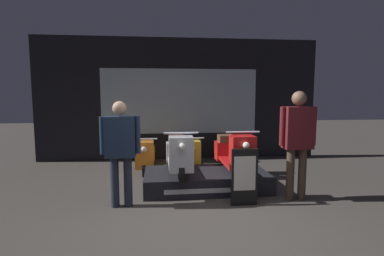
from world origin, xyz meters
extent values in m
plane|color=#423D38|center=(0.00, 0.00, 0.00)|extent=(30.00, 30.00, 0.00)
cube|color=black|center=(0.00, 4.21, 1.60)|extent=(7.44, 0.08, 3.20)
cube|color=silver|center=(0.00, 4.17, 1.55)|extent=(4.09, 0.01, 1.70)
cube|color=black|center=(0.28, 1.58, 0.16)|extent=(2.25, 1.16, 0.32)
cube|color=silver|center=(0.28, 0.99, 0.14)|extent=(1.57, 0.01, 0.08)
cylinder|color=black|center=(-0.22, 0.93, 0.49)|extent=(0.09, 0.34, 0.34)
cylinder|color=black|center=(-0.22, 2.23, 0.49)|extent=(0.09, 0.34, 0.34)
cube|color=#BCBCC1|center=(-0.22, 1.58, 0.48)|extent=(0.37, 1.20, 0.05)
cube|color=#BCBCC1|center=(-0.22, 0.95, 0.79)|extent=(0.39, 0.30, 0.56)
cube|color=#BCBCC1|center=(-0.22, 2.20, 0.57)|extent=(0.40, 0.35, 0.39)
cube|color=brown|center=(-0.22, 2.19, 0.84)|extent=(0.29, 0.32, 0.14)
cylinder|color=silver|center=(-0.22, 0.94, 1.13)|extent=(0.55, 0.03, 0.03)
sphere|color=white|center=(-0.22, 0.74, 0.94)|extent=(0.11, 0.11, 0.11)
cylinder|color=black|center=(0.79, 0.93, 0.49)|extent=(0.09, 0.34, 0.34)
cylinder|color=black|center=(0.79, 2.23, 0.49)|extent=(0.09, 0.34, 0.34)
cube|color=red|center=(0.79, 1.58, 0.48)|extent=(0.37, 1.20, 0.05)
cube|color=red|center=(0.79, 0.95, 0.79)|extent=(0.39, 0.30, 0.56)
cube|color=red|center=(0.79, 2.20, 0.57)|extent=(0.40, 0.35, 0.39)
cube|color=brown|center=(0.79, 2.19, 0.84)|extent=(0.29, 0.32, 0.14)
cylinder|color=silver|center=(0.79, 0.94, 1.13)|extent=(0.55, 0.03, 0.03)
sphere|color=white|center=(0.79, 0.74, 0.94)|extent=(0.11, 0.11, 0.11)
cylinder|color=black|center=(-0.88, 2.49, 0.17)|extent=(0.09, 0.34, 0.34)
cylinder|color=black|center=(-0.88, 3.79, 0.17)|extent=(0.09, 0.34, 0.34)
cube|color=orange|center=(-0.88, 3.14, 0.16)|extent=(0.37, 1.20, 0.05)
cube|color=orange|center=(-0.88, 2.52, 0.47)|extent=(0.39, 0.30, 0.56)
cube|color=orange|center=(-0.88, 3.76, 0.25)|extent=(0.40, 0.35, 0.39)
cube|color=brown|center=(-0.88, 3.75, 0.52)|extent=(0.29, 0.32, 0.14)
cylinder|color=silver|center=(-0.88, 2.51, 0.81)|extent=(0.55, 0.03, 0.03)
sphere|color=white|center=(-0.88, 2.31, 0.62)|extent=(0.11, 0.11, 0.11)
cylinder|color=black|center=(0.11, 2.49, 0.17)|extent=(0.09, 0.34, 0.34)
cylinder|color=black|center=(0.11, 3.79, 0.17)|extent=(0.09, 0.34, 0.34)
cube|color=yellow|center=(0.11, 3.14, 0.16)|extent=(0.37, 1.20, 0.05)
cube|color=yellow|center=(0.11, 2.52, 0.47)|extent=(0.39, 0.30, 0.56)
cube|color=yellow|center=(0.11, 3.76, 0.25)|extent=(0.40, 0.35, 0.39)
cube|color=brown|center=(0.11, 3.75, 0.52)|extent=(0.29, 0.32, 0.14)
cylinder|color=silver|center=(0.11, 2.51, 0.81)|extent=(0.55, 0.03, 0.03)
sphere|color=white|center=(0.11, 2.31, 0.62)|extent=(0.11, 0.11, 0.11)
cylinder|color=black|center=(1.11, 2.49, 0.17)|extent=(0.09, 0.34, 0.34)
cylinder|color=black|center=(1.11, 3.79, 0.17)|extent=(0.09, 0.34, 0.34)
cube|color=black|center=(1.11, 3.14, 0.16)|extent=(0.37, 1.20, 0.05)
cube|color=black|center=(1.11, 2.52, 0.47)|extent=(0.39, 0.30, 0.56)
cube|color=black|center=(1.11, 3.76, 0.25)|extent=(0.40, 0.35, 0.39)
cube|color=brown|center=(1.11, 3.75, 0.52)|extent=(0.29, 0.32, 0.14)
cylinder|color=silver|center=(1.11, 2.51, 0.81)|extent=(0.55, 0.03, 0.03)
sphere|color=white|center=(1.11, 2.31, 0.62)|extent=(0.11, 0.11, 0.11)
cylinder|color=#232838|center=(-1.26, 0.84, 0.39)|extent=(0.13, 0.13, 0.79)
cylinder|color=#232838|center=(-1.06, 0.84, 0.39)|extent=(0.13, 0.13, 0.79)
cube|color=#1E2D47|center=(-1.16, 0.84, 1.10)|extent=(0.45, 0.25, 0.62)
cylinder|color=#1E2D47|center=(-1.42, 0.84, 1.12)|extent=(0.08, 0.08, 0.57)
cylinder|color=#1E2D47|center=(-0.89, 0.84, 1.12)|extent=(0.08, 0.08, 0.57)
sphere|color=tan|center=(-1.16, 0.84, 1.53)|extent=(0.21, 0.21, 0.21)
cylinder|color=#473828|center=(1.57, 0.84, 0.43)|extent=(0.13, 0.13, 0.86)
cylinder|color=#473828|center=(1.78, 0.84, 0.43)|extent=(0.13, 0.13, 0.86)
cube|color=#5B191E|center=(1.68, 0.84, 1.20)|extent=(0.46, 0.26, 0.68)
cylinder|color=#5B191E|center=(1.41, 0.84, 1.23)|extent=(0.08, 0.08, 0.63)
cylinder|color=#5B191E|center=(1.94, 0.84, 1.23)|extent=(0.08, 0.08, 0.63)
sphere|color=brown|center=(1.68, 0.84, 1.68)|extent=(0.23, 0.23, 0.23)
cube|color=black|center=(0.75, 0.67, 0.45)|extent=(0.42, 0.04, 0.90)
cube|color=white|center=(0.75, 0.65, 0.52)|extent=(0.34, 0.01, 0.54)
camera|label=1|loc=(-0.57, -3.76, 1.75)|focal=28.00mm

